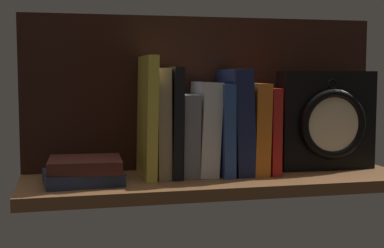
{
  "coord_description": "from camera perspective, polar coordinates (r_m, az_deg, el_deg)",
  "views": [
    {
      "loc": [
        -32.27,
        -112.2,
        21.85
      ],
      "look_at": [
        -4.95,
        3.66,
        11.17
      ],
      "focal_mm": 51.02,
      "sensor_mm": 36.0,
      "label": 1
    }
  ],
  "objects": [
    {
      "name": "ground_plane",
      "position": [
        1.19,
        2.74,
        -6.07
      ],
      "size": [
        83.71,
        25.61,
        2.5
      ],
      "primitive_type": "cube",
      "color": "brown"
    },
    {
      "name": "back_panel",
      "position": [
        1.29,
        1.28,
        3.27
      ],
      "size": [
        83.71,
        1.2,
        35.35
      ],
      "primitive_type": "cube",
      "color": "black",
      "rests_on": "ground_plane"
    },
    {
      "name": "book_yellow_seinlanguage",
      "position": [
        1.18,
        -4.7,
        0.77
      ],
      "size": [
        2.86,
        15.82,
        25.97
      ],
      "primitive_type": "cube",
      "rotation": [
        0.0,
        0.02,
        0.0
      ],
      "color": "gold",
      "rests_on": "ground_plane"
    },
    {
      "name": "book_tan_shortstories",
      "position": [
        1.18,
        -3.35,
        0.17
      ],
      "size": [
        2.9,
        12.69,
        23.33
      ],
      "primitive_type": "cube",
      "rotation": [
        0.0,
        0.0,
        0.0
      ],
      "color": "tan",
      "rests_on": "ground_plane"
    },
    {
      "name": "book_black_skeptic",
      "position": [
        1.19,
        -2.06,
        0.25
      ],
      "size": [
        2.53,
        14.66,
        23.59
      ],
      "primitive_type": "cube",
      "rotation": [
        0.0,
        0.02,
        0.0
      ],
      "color": "black",
      "rests_on": "ground_plane"
    },
    {
      "name": "book_gray_chess",
      "position": [
        1.19,
        -0.59,
        -1.12
      ],
      "size": [
        3.88,
        12.33,
        17.74
      ],
      "primitive_type": "cube",
      "rotation": [
        0.0,
        0.02,
        0.0
      ],
      "color": "gray",
      "rests_on": "ground_plane"
    },
    {
      "name": "book_white_catcher",
      "position": [
        1.2,
        1.32,
        -0.44
      ],
      "size": [
        5.06,
        13.21,
        20.54
      ],
      "primitive_type": "cube",
      "rotation": [
        0.0,
        0.05,
        0.0
      ],
      "color": "silver",
      "rests_on": "ground_plane"
    },
    {
      "name": "book_blue_modern",
      "position": [
        1.21,
        2.96,
        -0.5
      ],
      "size": [
        2.62,
        15.88,
        19.95
      ],
      "primitive_type": "cube",
      "rotation": [
        0.0,
        -0.01,
        0.0
      ],
      "color": "#2D4C8E",
      "rests_on": "ground_plane"
    },
    {
      "name": "book_navy_bierce",
      "position": [
        1.22,
        4.57,
        0.29
      ],
      "size": [
        5.05,
        15.02,
        23.31
      ],
      "primitive_type": "cube",
      "rotation": [
        0.0,
        -0.04,
        0.0
      ],
      "color": "#192147",
      "rests_on": "ground_plane"
    },
    {
      "name": "book_orange_pandolfini",
      "position": [
        1.24,
        6.35,
        -0.39
      ],
      "size": [
        3.8,
        15.12,
        20.14
      ],
      "primitive_type": "cube",
      "rotation": [
        0.0,
        0.02,
        0.0
      ],
      "color": "orange",
      "rests_on": "ground_plane"
    },
    {
      "name": "book_red_requiem",
      "position": [
        1.25,
        7.66,
        -0.6
      ],
      "size": [
        2.21,
        15.31,
        19.02
      ],
      "primitive_type": "cube",
      "rotation": [
        0.0,
        -0.0,
        0.0
      ],
      "color": "red",
      "rests_on": "ground_plane"
    },
    {
      "name": "framed_clock",
      "position": [
        1.3,
        13.95,
        0.31
      ],
      "size": [
        22.77,
        6.66,
        22.77
      ],
      "color": "black",
      "rests_on": "ground_plane"
    },
    {
      "name": "book_stack_side",
      "position": [
        1.13,
        -11.24,
        -4.83
      ],
      "size": [
        16.3,
        14.11,
        5.1
      ],
      "color": "#232D4C",
      "rests_on": "ground_plane"
    }
  ]
}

